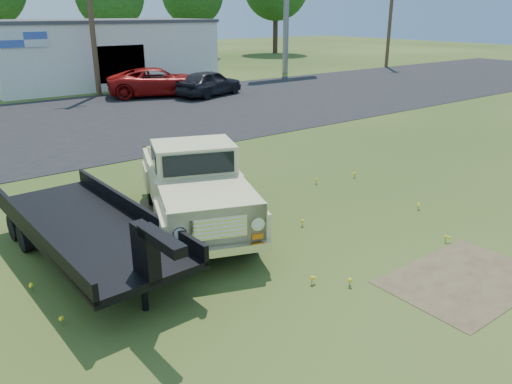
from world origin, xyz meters
TOP-DOWN VIEW (x-y plane):
  - ground at (0.00, 0.00)m, footprint 140.00×140.00m
  - asphalt_lot at (0.00, 15.00)m, footprint 90.00×14.00m
  - dirt_patch_a at (1.50, -3.00)m, footprint 3.00×2.00m
  - dirt_patch_b at (-2.00, 3.50)m, footprint 2.20×1.60m
  - commercial_building at (6.00, 26.99)m, footprint 14.20×8.20m
  - utility_pole_mid at (4.00, 22.00)m, footprint 1.60×0.30m
  - utility_pole_east at (30.00, 22.00)m, footprint 1.60×0.30m
  - vintage_pickup_truck at (-1.14, 2.18)m, footprint 3.83×5.75m
  - flatbed_trailer at (-3.72, 1.88)m, footprint 2.23×6.02m
  - red_pickup at (6.69, 19.64)m, footprint 6.28×4.41m
  - dark_sedan at (9.03, 17.80)m, footprint 4.71×3.04m

SIDE VIEW (x-z plane):
  - ground at x=0.00m, z-range 0.00..0.00m
  - asphalt_lot at x=0.00m, z-range -0.01..0.01m
  - dirt_patch_a at x=1.50m, z-range -0.01..0.01m
  - dirt_patch_b at x=-2.00m, z-range -0.01..0.01m
  - dark_sedan at x=9.03m, z-range 0.00..1.49m
  - red_pickup at x=6.69m, z-range 0.00..1.59m
  - flatbed_trailer at x=-3.72m, z-range 0.00..1.62m
  - vintage_pickup_truck at x=-1.14m, z-range 0.00..1.95m
  - commercial_building at x=6.00m, z-range 0.03..4.18m
  - utility_pole_mid at x=4.00m, z-range 0.10..9.10m
  - utility_pole_east at x=30.00m, z-range 0.10..9.10m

